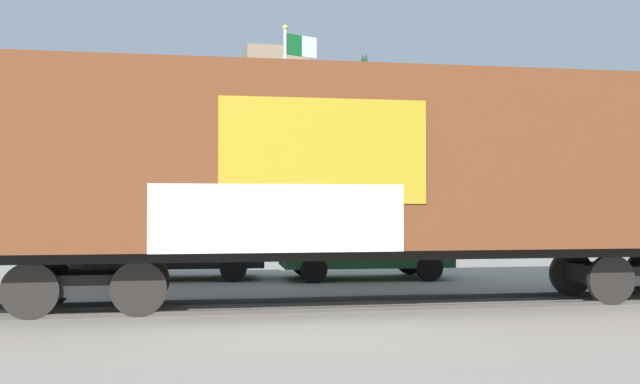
{
  "coord_description": "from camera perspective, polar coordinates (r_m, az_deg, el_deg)",
  "views": [
    {
      "loc": [
        -1.91,
        -13.33,
        1.82
      ],
      "look_at": [
        -0.22,
        2.09,
        2.12
      ],
      "focal_mm": 41.1,
      "sensor_mm": 36.0,
      "label": 1
    }
  ],
  "objects": [
    {
      "name": "parked_car_black",
      "position": [
        18.71,
        -11.82,
        -4.06
      ],
      "size": [
        4.72,
        2.07,
        1.68
      ],
      "color": "black",
      "rests_on": "ground_plane"
    },
    {
      "name": "flagpole",
      "position": [
        24.77,
        -2.31,
        6.14
      ],
      "size": [
        1.22,
        0.74,
        7.91
      ],
      "color": "silver",
      "rests_on": "ground_plane"
    },
    {
      "name": "parked_car_green",
      "position": [
        18.51,
        3.35,
        -4.09
      ],
      "size": [
        4.24,
        2.13,
        1.74
      ],
      "color": "#1E5933",
      "rests_on": "ground_plane"
    },
    {
      "name": "hillside",
      "position": [
        72.2,
        -4.74,
        2.01
      ],
      "size": [
        154.29,
        37.02,
        14.91
      ],
      "color": "slate",
      "rests_on": "ground_plane"
    },
    {
      "name": "ground_plane",
      "position": [
        13.58,
        1.91,
        -8.82
      ],
      "size": [
        260.0,
        260.0,
        0.0
      ],
      "primitive_type": "plane",
      "color": "gray"
    },
    {
      "name": "track",
      "position": [
        13.76,
        5.78,
        -8.55
      ],
      "size": [
        59.98,
        5.5,
        0.08
      ],
      "color": "#4C4742",
      "rests_on": "ground_plane"
    },
    {
      "name": "freight_car",
      "position": [
        13.58,
        4.51,
        2.01
      ],
      "size": [
        15.69,
        3.94,
        4.44
      ],
      "color": "brown",
      "rests_on": "ground_plane"
    }
  ]
}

